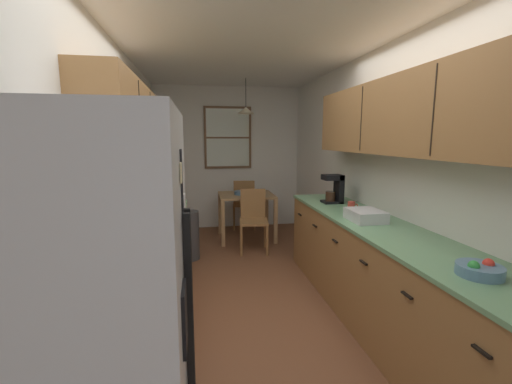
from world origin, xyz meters
The scene contains 25 objects.
ground_plane centered at (0.00, 1.00, 0.00)m, with size 12.00×12.00×0.00m, color brown.
wall_left centered at (-1.35, 1.00, 1.27)m, with size 0.10×9.00×2.55m, color white.
wall_right centered at (1.35, 1.00, 1.27)m, with size 0.10×9.00×2.55m, color white.
wall_back centered at (0.00, 3.65, 1.27)m, with size 4.40×0.10×2.55m, color white.
ceiling_slab centered at (0.00, 1.00, 2.59)m, with size 4.40×9.00×0.08m, color white.
refrigerator centered at (-0.95, -1.30, 0.87)m, with size 0.73×0.76×1.74m.
stove_range centered at (-0.99, -0.61, 0.47)m, with size 0.66×0.59×1.10m.
microwave_over_range centered at (-1.11, -0.61, 1.63)m, with size 0.39×0.64×0.34m.
counter_left centered at (-1.00, 0.62, 0.45)m, with size 0.64×1.88×0.90m.
upper_cabinets_left centered at (-1.14, 0.57, 1.79)m, with size 0.33×1.96×0.63m.
counter_right centered at (1.00, 0.02, 0.45)m, with size 0.64×3.33×0.90m.
upper_cabinets_right centered at (1.14, -0.03, 1.82)m, with size 0.33×3.01×0.64m.
dining_table centered at (0.21, 2.77, 0.62)m, with size 0.87×0.76×0.74m.
dining_chair_near centered at (0.23, 2.18, 0.50)m, with size 0.44×0.44×0.90m.
dining_chair_far centered at (0.25, 3.36, 0.50)m, with size 0.45×0.45×0.90m.
pendant_light centered at (0.21, 2.77, 2.07)m, with size 0.26×0.26×0.54m.
back_window centered at (-0.01, 3.58, 1.65)m, with size 0.85×0.05×1.10m.
trash_bin centered at (-0.70, 1.97, 0.33)m, with size 0.29×0.29×0.66m, color #3F3F42.
storage_canister centered at (-1.00, 0.02, 1.01)m, with size 0.12×0.12×0.21m.
dish_towel centered at (-0.64, -0.46, 0.50)m, with size 0.02×0.16×0.24m, color silver.
coffee_maker centered at (1.00, 1.08, 1.07)m, with size 0.22×0.18×0.33m.
mug_by_coffeemaker centered at (0.98, 0.59, 0.95)m, with size 0.11×0.07×0.11m.
fruit_bowl centered at (0.96, -1.03, 0.94)m, with size 0.24×0.24×0.09m.
dish_rack centered at (0.94, 0.22, 0.95)m, with size 0.28×0.34×0.10m, color silver.
table_serving_bowl centered at (0.12, 2.75, 0.77)m, with size 0.21×0.21×0.06m, color #4C7299.
Camera 1 is at (-0.54, -2.54, 1.64)m, focal length 23.61 mm.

